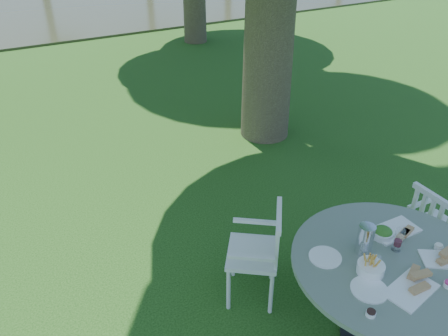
{
  "coord_description": "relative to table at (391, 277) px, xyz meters",
  "views": [
    {
      "loc": [
        -1.86,
        -3.01,
        3.08
      ],
      "look_at": [
        0.0,
        0.2,
        0.85
      ],
      "focal_mm": 35.0,
      "sensor_mm": 36.0,
      "label": 1
    }
  ],
  "objects": [
    {
      "name": "table",
      "position": [
        0.0,
        0.0,
        0.0
      ],
      "size": [
        1.5,
        1.5,
        0.85
      ],
      "color": "black",
      "rests_on": "ground"
    },
    {
      "name": "ground",
      "position": [
        -0.41,
        1.58,
        -0.7
      ],
      "size": [
        140.0,
        140.0,
        0.0
      ],
      "primitive_type": "plane",
      "color": "#11370B",
      "rests_on": "ground"
    },
    {
      "name": "tableware",
      "position": [
        -0.06,
        0.08,
        0.2
      ],
      "size": [
        1.08,
        0.8,
        0.24
      ],
      "color": "white",
      "rests_on": "table"
    },
    {
      "name": "chair_ne",
      "position": [
        0.98,
        0.33,
        -0.15
      ],
      "size": [
        0.47,
        0.5,
        0.94
      ],
      "rotation": [
        0.0,
        0.0,
        -4.78
      ],
      "color": "silver",
      "rests_on": "ground"
    },
    {
      "name": "chair_nw",
      "position": [
        -0.54,
        0.88,
        -0.15
      ],
      "size": [
        0.64,
        0.64,
        0.93
      ],
      "rotation": [
        0.0,
        0.0,
        -2.22
      ],
      "color": "silver",
      "rests_on": "ground"
    }
  ]
}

